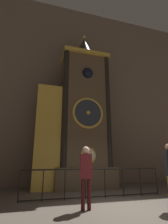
{
  "coord_description": "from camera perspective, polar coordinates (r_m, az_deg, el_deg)",
  "views": [
    {
      "loc": [
        -2.77,
        -5.14,
        1.31
      ],
      "look_at": [
        -0.13,
        3.9,
        3.96
      ],
      "focal_mm": 28.0,
      "sensor_mm": 36.0,
      "label": 1
    }
  ],
  "objects": [
    {
      "name": "ground_plane",
      "position": [
        5.98,
        13.31,
        -27.97
      ],
      "size": [
        28.0,
        28.0,
        0.0
      ],
      "primitive_type": "plane",
      "color": "brown"
    },
    {
      "name": "stanchion_post",
      "position": [
        8.32,
        25.82,
        -20.84
      ],
      "size": [
        0.28,
        0.28,
        1.08
      ],
      "color": "#B28E33",
      "rests_on": "ground_plane"
    },
    {
      "name": "cathedral_back_wall",
      "position": [
        11.71,
        -1.65,
        8.18
      ],
      "size": [
        24.0,
        0.32,
        12.11
      ],
      "color": "#7A6656",
      "rests_on": "ground_plane"
    },
    {
      "name": "railing_fence",
      "position": [
        6.99,
        3.73,
        -21.65
      ],
      "size": [
        5.37,
        0.05,
        1.04
      ],
      "color": "black",
      "rests_on": "ground_plane"
    },
    {
      "name": "visitor_near",
      "position": [
        5.34,
        0.62,
        -18.48
      ],
      "size": [
        0.38,
        0.28,
        1.73
      ],
      "rotation": [
        0.0,
        0.0,
        -0.2
      ],
      "color": "#461518",
      "rests_on": "ground_plane"
    },
    {
      "name": "clock_tower",
      "position": [
        9.57,
        -2.17,
        -1.74
      ],
      "size": [
        4.13,
        1.77,
        9.01
      ],
      "color": "brown",
      "rests_on": "ground_plane"
    }
  ]
}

